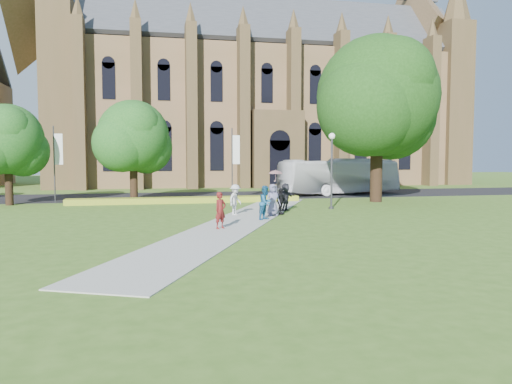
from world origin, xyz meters
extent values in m
plane|color=#3D611D|center=(0.00, 0.00, 0.00)|extent=(160.00, 160.00, 0.00)
cube|color=black|center=(0.00, 20.00, 0.01)|extent=(160.00, 10.00, 0.02)
cube|color=#B2B2A8|center=(0.00, 1.00, 0.02)|extent=(15.58, 28.54, 0.04)
cube|color=gold|center=(-2.00, 13.20, 0.23)|extent=(18.00, 1.40, 0.45)
cube|color=brown|center=(10.00, 40.00, 8.50)|extent=(52.00, 16.00, 17.00)
cube|color=brown|center=(-14.50, 33.00, 10.50)|extent=(3.50, 3.50, 21.00)
cube|color=brown|center=(34.50, 33.00, 10.50)|extent=(3.50, 3.50, 21.00)
cube|color=brown|center=(10.00, 31.00, 4.50)|extent=(6.00, 2.50, 9.00)
cylinder|color=#38383D|center=(7.50, 6.50, 2.40)|extent=(0.14, 0.14, 4.80)
sphere|color=white|center=(7.50, 6.50, 5.02)|extent=(0.44, 0.44, 0.44)
cylinder|color=#38383D|center=(7.50, 6.50, 0.07)|extent=(0.36, 0.36, 0.15)
cylinder|color=#332114|center=(13.00, 11.00, 3.30)|extent=(0.96, 0.96, 6.60)
sphere|color=#173A10|center=(13.00, 11.00, 8.40)|extent=(9.60, 9.60, 9.60)
cylinder|color=#332114|center=(-15.00, 14.00, 1.93)|extent=(0.56, 0.56, 3.85)
sphere|color=#174D19|center=(-15.00, 14.00, 4.90)|extent=(5.20, 5.20, 5.20)
cylinder|color=#332114|center=(-6.00, 14.50, 2.06)|extent=(0.60, 0.60, 4.12)
sphere|color=#174D19|center=(-6.00, 14.50, 5.25)|extent=(5.60, 5.60, 5.60)
cylinder|color=#38383D|center=(2.00, 15.20, 3.00)|extent=(0.10, 0.10, 6.00)
cube|color=white|center=(2.35, 15.20, 4.20)|extent=(0.60, 0.02, 2.40)
cylinder|color=#38383D|center=(-12.00, 15.20, 3.00)|extent=(0.10, 0.10, 6.00)
cube|color=white|center=(-11.65, 15.20, 4.20)|extent=(0.60, 0.02, 2.40)
imported|color=white|center=(13.03, 18.87, 1.74)|extent=(12.68, 5.72, 3.44)
imported|color=maroon|center=(-1.41, -1.66, 0.95)|extent=(0.79, 0.73, 1.82)
imported|color=#18517C|center=(1.61, 1.38, 1.01)|extent=(1.18, 1.18, 1.93)
imported|color=#B9B9B9|center=(0.33, 4.04, 0.98)|extent=(1.31, 1.38, 1.87)
imported|color=black|center=(3.11, 3.71, 0.86)|extent=(0.93, 0.98, 1.63)
imported|color=slate|center=(2.49, 3.17, 1.00)|extent=(1.05, 0.80, 1.92)
imported|color=#24232B|center=(3.98, 5.64, 0.95)|extent=(1.57, 1.59, 1.83)
imported|color=#C58B97|center=(2.67, 3.27, 2.33)|extent=(1.10, 1.10, 0.73)
camera|label=1|loc=(-4.87, -25.99, 3.58)|focal=35.00mm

